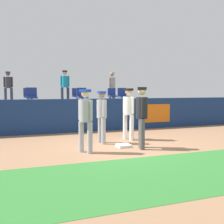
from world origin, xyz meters
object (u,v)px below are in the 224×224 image
Objects in this scene: player_coach_visitor at (85,116)px; seat_back_right at (112,95)px; seat_front_right at (123,95)px; spectator_capped at (8,85)px; seat_front_left at (32,96)px; player_fielder_home at (128,110)px; player_umpire at (142,113)px; seat_front_center at (82,96)px; player_runner_visitor at (102,113)px; spectator_hooded at (112,85)px; first_base at (123,146)px; spectator_casual at (65,84)px; seat_back_left at (28,95)px; seat_back_center at (77,95)px.

seat_back_right is at bearing 120.25° from player_coach_visitor.
seat_front_right is 0.49× the size of spectator_capped.
seat_back_right is at bearing 21.89° from seat_front_left.
seat_back_right is (1.52, 5.64, 0.45)m from player_fielder_home.
player_umpire is at bearing -30.25° from player_fielder_home.
seat_back_right is at bearing 39.39° from seat_front_center.
spectator_capped is (-5.32, 3.01, 0.52)m from seat_front_right.
player_coach_visitor is 5.47m from seat_front_center.
player_coach_visitor is 0.96× the size of player_umpire.
seat_front_left reaches higher than player_fielder_home.
player_runner_visitor is (-1.08, -0.31, -0.05)m from player_fielder_home.
player_coach_visitor is 2.09× the size of seat_front_center.
seat_front_left is at bearing -158.11° from seat_back_right.
seat_front_left is at bearing 157.14° from player_coach_visitor.
player_coach_visitor is at bearing 42.96° from spectator_hooded.
first_base is 5.55m from seat_front_right.
seat_front_right reaches higher than first_base.
spectator_casual is (1.94, 2.41, 0.57)m from seat_front_left.
seat_front_center is at bearing -0.01° from seat_front_left.
seat_front_right is (1.41, 3.84, 0.46)m from player_fielder_home.
player_runner_visitor is (-0.43, 0.80, 0.95)m from first_base.
seat_back_left is 4.74m from seat_front_right.
seat_front_center is 0.47× the size of spectator_casual.
spectator_capped is at bearing 107.65° from seat_front_left.
spectator_casual reaches higher than spectator_hooded.
spectator_capped is (-0.94, 1.21, 0.52)m from seat_back_left.
seat_back_left reaches higher than player_runner_visitor.
player_coach_visitor is 7.91m from seat_back_right.
first_base is at bearing -91.20° from seat_back_center.
spectator_capped is (-0.96, 3.01, 0.52)m from seat_front_left.
spectator_capped is (-1.98, 8.31, 0.99)m from player_coach_visitor.
seat_back_right is (3.45, 7.10, 0.48)m from player_coach_visitor.
seat_back_center is at bearing 136.74° from seat_front_right.
seat_back_left is (-2.98, 5.64, 0.45)m from player_fielder_home.
spectator_hooded is at bearing 153.67° from player_runner_visitor.
seat_back_left is at bearing 129.92° from spectator_capped.
spectator_hooded reaches higher than spectator_capped.
player_coach_visitor is (-0.85, -1.15, 0.03)m from player_runner_visitor.
spectator_hooded reaches higher than seat_back_left.
player_runner_visitor is 2.03× the size of seat_back_center.
player_fielder_home is 4.12m from seat_front_right.
seat_front_center reaches higher than player_umpire.
player_coach_visitor is at bearing -81.60° from seat_back_left.
spectator_hooded is (1.98, 7.79, 0.98)m from player_umpire.
player_runner_visitor is 6.65m from spectator_casual.
player_runner_visitor is at bearing -95.65° from seat_front_center.
seat_front_right is 3.46m from spectator_casual.
spectator_casual reaches higher than seat_front_right.
player_runner_visitor is at bearing 113.89° from spectator_capped.
seat_front_right is at bearing 145.93° from player_runner_visitor.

